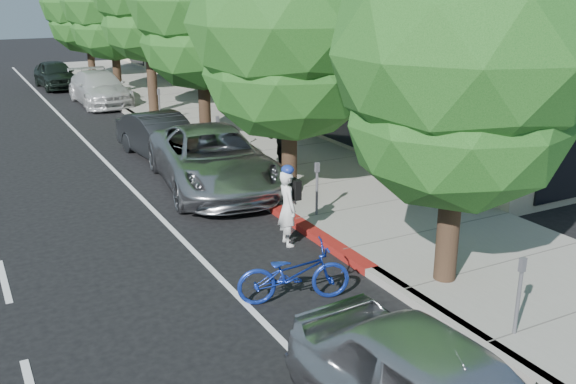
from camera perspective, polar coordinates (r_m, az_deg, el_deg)
ground at (r=13.13m, az=4.91°, el=-5.68°), size 120.00×120.00×0.00m
sidewalk at (r=20.79m, az=-1.69°, el=3.58°), size 4.60×56.00×0.15m
curb at (r=19.91m, az=-7.63°, el=2.78°), size 0.30×56.00×0.15m
curb_red_segment at (r=13.88m, az=2.68°, el=-3.94°), size 0.32×4.00×0.15m
storefront_building at (r=32.44m, az=2.07°, el=14.94°), size 10.00×36.00×7.00m
street_tree_0 at (r=11.07m, az=15.24°, el=11.36°), size 4.49×4.49×6.77m
street_tree_1 at (r=15.96m, az=0.12°, el=14.49°), size 5.05×5.05×7.17m
street_tree_2 at (r=21.41m, az=-7.79°, el=16.29°), size 4.67×4.67×7.57m
street_tree_4 at (r=32.93m, az=-15.43°, el=15.89°), size 4.75×4.75×7.20m
street_tree_5 at (r=38.79m, az=-17.53°, el=15.69°), size 4.97×4.97×7.04m
cyclist at (r=13.37m, az=-0.03°, el=-1.43°), size 0.47×0.64×1.63m
bicycle at (r=11.12m, az=0.53°, el=-7.24°), size 2.09×1.21×1.04m
silver_suv at (r=17.25m, az=-6.72°, el=2.94°), size 3.41×6.11×1.62m
dark_sedan at (r=20.55m, az=-11.17°, el=4.85°), size 1.92×4.33×1.38m
white_pickup at (r=30.66m, az=-16.41°, el=8.84°), size 2.17×5.11×1.47m
dark_suv_far at (r=36.24m, az=-19.95°, el=9.80°), size 1.93×4.30×1.43m
pedestrian at (r=18.94m, az=-0.81°, el=4.90°), size 0.89×0.76×1.62m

